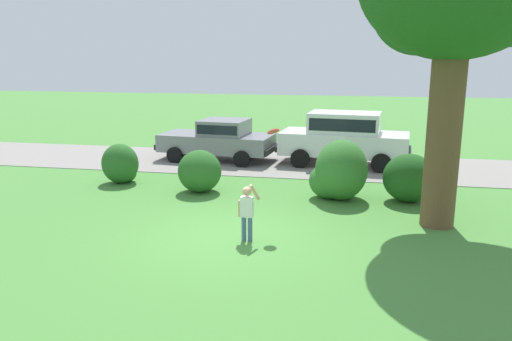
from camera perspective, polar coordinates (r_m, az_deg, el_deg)
name	(u,v)px	position (r m, az deg, el deg)	size (l,w,h in m)	color
ground_plane	(233,236)	(11.24, -2.68, -7.43)	(80.00, 80.00, 0.00)	#478438
driveway_strip	(281,164)	(18.48, 2.89, 0.77)	(28.00, 4.40, 0.02)	gray
shrub_near_tree	(121,165)	(16.20, -15.08, 0.63)	(1.15, 1.05, 1.24)	#286023
shrub_centre_left	(200,171)	(14.69, -6.41, -0.08)	(1.26, 1.27, 1.24)	#286023
shrub_centre	(338,172)	(14.05, 9.33, -0.21)	(1.60, 1.66, 1.66)	#33702B
shrub_centre_right	(409,178)	(14.24, 16.98, -0.82)	(1.41, 1.29, 1.32)	#1E511C
parked_sedan	(219,138)	(19.05, -4.20, 3.68)	(4.55, 2.40, 1.56)	gray
parked_suv	(344,136)	(18.38, 9.96, 3.90)	(4.85, 2.44, 1.92)	white
child_thrower	(247,209)	(10.72, -1.03, -4.40)	(0.46, 0.25, 1.29)	#4C608C
frisbee	(273,131)	(11.28, 1.97, 4.46)	(0.31, 0.27, 0.22)	red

